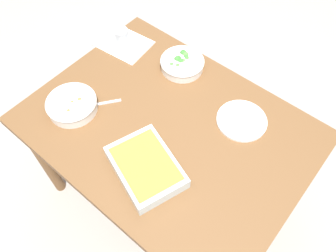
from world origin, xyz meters
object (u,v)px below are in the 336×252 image
broccoli_bowl (182,63)px  drink_cup (122,37)px  side_plate (242,120)px  stew_bowl (72,105)px  baking_dish (146,167)px  spoon_by_stew (96,104)px

broccoli_bowl → drink_cup: size_ratio=2.50×
drink_cup → side_plate: drink_cup is taller
stew_bowl → baking_dish: same height
stew_bowl → baking_dish: 0.46m
drink_cup → side_plate: (-0.75, 0.02, -0.03)m
broccoli_bowl → baking_dish: bearing=114.5°
broccoli_bowl → stew_bowl: bearing=67.2°
drink_cup → spoon_by_stew: bearing=117.7°
baking_dish → drink_cup: (0.59, -0.47, 0.00)m
stew_bowl → spoon_by_stew: stew_bowl is taller
stew_bowl → broccoli_bowl: size_ratio=1.05×
side_plate → spoon_by_stew: size_ratio=1.46×
broccoli_bowl → baking_dish: (-0.24, 0.53, 0.00)m
stew_bowl → baking_dish: (-0.46, 0.02, 0.00)m
stew_bowl → spoon_by_stew: bearing=-127.1°
broccoli_bowl → spoon_by_stew: (0.15, 0.43, -0.03)m
broccoli_bowl → drink_cup: 0.35m
side_plate → spoon_by_stew: side_plate is taller
side_plate → stew_bowl: bearing=34.8°
broccoli_bowl → baking_dish: size_ratio=0.60×
baking_dish → spoon_by_stew: bearing=-14.3°
spoon_by_stew → drink_cup: bearing=-62.3°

